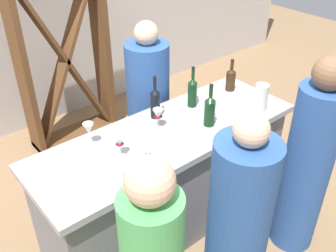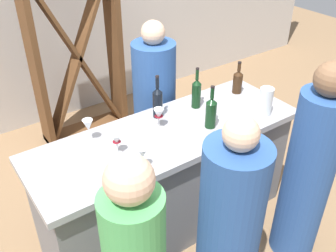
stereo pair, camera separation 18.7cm
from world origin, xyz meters
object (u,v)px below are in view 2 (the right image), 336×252
Objects in this scene: wine_glass_near_right at (159,115)px; person_server_behind at (155,111)px; wine_glass_near_center at (117,141)px; wine_glass_far_left at (88,126)px; person_right_guest at (308,174)px; wine_bottle_second_left_dark_green at (211,112)px; person_left_guest at (229,232)px; wine_bottle_leftmost_near_black at (158,101)px; wine_glass_near_left at (142,154)px; water_pitcher at (266,101)px; wine_bottle_second_right_amber_brown at (238,81)px; wine_bottle_center_dark_green at (196,92)px; wine_rack at (77,56)px.

wine_glass_near_right is 0.68m from person_server_behind.
wine_glass_near_center is 0.87× the size of wine_glass_far_left.
wine_glass_near_center is at bearing 70.99° from person_right_guest.
person_left_guest is at bearing -120.90° from wine_bottle_second_left_dark_green.
wine_bottle_leftmost_near_black is 2.30× the size of wine_glass_near_left.
water_pitcher is (0.77, -0.30, 0.01)m from wine_glass_near_right.
person_right_guest is (1.07, -0.73, -0.28)m from wine_glass_near_center.
wine_bottle_second_left_dark_green reaches higher than wine_glass_near_left.
wine_bottle_second_right_amber_brown is 1.29× the size of water_pitcher.
person_right_guest is at bearing -51.12° from wine_glass_near_right.
wine_bottle_second_left_dark_green is 0.80m from person_server_behind.
wine_bottle_second_left_dark_green is 0.59m from wine_bottle_second_right_amber_brown.
wine_bottle_center_dark_green is 2.26× the size of wine_glass_near_center.
wine_bottle_second_left_dark_green is 0.66m from wine_glass_near_left.
water_pitcher reaches higher than wine_glass_near_center.
wine_bottle_second_right_amber_brown is 1.24m from wine_glass_near_left.
wine_bottle_second_right_amber_brown is at bearing 79.72° from water_pitcher.
wine_bottle_second_left_dark_green is 2.23× the size of wine_glass_near_left.
wine_rack reaches higher than wine_glass_near_right.
wine_glass_near_right is at bearing -10.49° from person_left_guest.
wine_bottle_center_dark_green reaches higher than wine_glass_far_left.
wine_bottle_center_dark_green is 0.43m from wine_bottle_second_right_amber_brown.
wine_rack is 1.54m from wine_glass_far_left.
wine_rack is 1.69m from wine_bottle_second_right_amber_brown.
wine_rack is 11.95× the size of wine_glass_near_right.
wine_glass_near_center is at bearing 170.57° from water_pitcher.
person_right_guest is at bearing -34.26° from wine_glass_near_center.
person_right_guest is 1.03× the size of person_server_behind.
wine_glass_far_left is 1.32m from water_pitcher.
person_server_behind is at bearing 60.12° from wine_glass_near_right.
wine_bottle_second_left_dark_green is 0.86m from person_left_guest.
wine_rack is at bearing 78.42° from wine_glass_near_left.
wine_rack is 2.45m from person_left_guest.
wine_glass_near_center is (-0.70, 0.10, -0.03)m from wine_bottle_second_left_dark_green.
person_right_guest reaches higher than wine_glass_near_center.
person_right_guest is at bearing -26.40° from wine_glass_near_left.
wine_rack is 2.00m from water_pitcher.
wine_glass_near_left is 1.00× the size of wine_glass_near_center.
wine_bottle_second_left_dark_green reaches higher than wine_glass_far_left.
wine_glass_near_right is at bearing -10.22° from person_server_behind.
wine_bottle_center_dark_green is at bearing 179.24° from wine_bottle_second_right_amber_brown.
wine_bottle_second_left_dark_green is 0.99× the size of wine_bottle_center_dark_green.
person_server_behind reaches higher than wine_glass_near_left.
wine_glass_far_left is (-0.53, -1.44, 0.12)m from wine_rack.
wine_bottle_second_left_dark_green is at bearing -152.08° from wine_bottle_second_right_amber_brown.
wine_bottle_leftmost_near_black is (0.03, -1.43, 0.13)m from wine_rack.
wine_bottle_leftmost_near_black is 1.98× the size of wine_glass_far_left.
wine_glass_near_center is 0.25m from wine_glass_far_left.
water_pitcher is 1.00m from person_server_behind.
wine_glass_near_center is at bearing -28.36° from person_server_behind.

